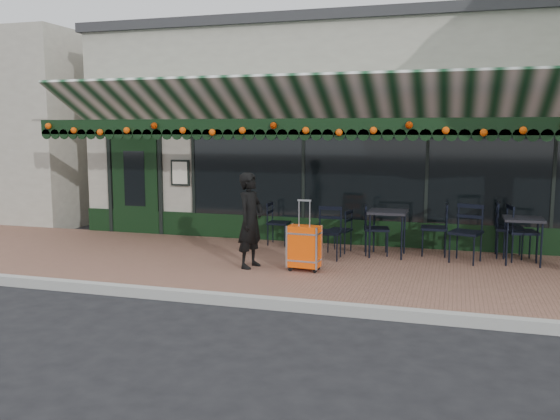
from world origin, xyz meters
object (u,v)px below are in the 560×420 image
(chair_b_front, at_px, (328,233))
(chair_solo, at_px, (279,223))
(cafe_table_a, at_px, (523,222))
(chair_a_right, at_px, (509,229))
(chair_a_front, at_px, (466,233))
(chair_b_right, at_px, (376,229))
(chair_a_extra, at_px, (522,233))
(suitcase, at_px, (304,247))
(cafe_table_b, at_px, (388,215))
(chair_a_left, at_px, (434,229))
(chair_b_left, at_px, (340,231))
(woman, at_px, (251,220))

(chair_b_front, distance_m, chair_solo, 1.59)
(cafe_table_a, distance_m, chair_a_right, 0.55)
(chair_a_front, relative_size, chair_b_right, 1.09)
(chair_a_extra, relative_size, chair_b_right, 1.07)
(chair_a_right, relative_size, chair_a_front, 0.99)
(suitcase, distance_m, chair_b_right, 1.86)
(chair_a_front, bearing_deg, cafe_table_b, -168.22)
(suitcase, relative_size, chair_a_left, 1.18)
(chair_b_left, relative_size, chair_b_front, 0.86)
(cafe_table_a, height_order, chair_a_extra, chair_a_extra)
(chair_a_left, distance_m, chair_a_extra, 1.47)
(chair_b_left, distance_m, chair_b_front, 0.67)
(chair_a_front, distance_m, chair_b_front, 2.35)
(chair_a_front, bearing_deg, chair_a_left, 157.24)
(suitcase, height_order, chair_solo, suitcase)
(chair_b_left, relative_size, chair_b_right, 0.87)
(suitcase, relative_size, chair_a_extra, 1.16)
(chair_a_front, bearing_deg, chair_a_extra, 40.98)
(chair_b_right, xyz_separation_m, chair_b_front, (-0.76, -0.62, 0.00))
(woman, bearing_deg, chair_a_left, -44.27)
(chair_b_left, bearing_deg, chair_b_front, 3.74)
(chair_b_front, bearing_deg, chair_a_front, 8.74)
(chair_b_left, bearing_deg, chair_a_extra, 103.42)
(chair_b_front, xyz_separation_m, chair_solo, (-1.21, 1.03, -0.04))
(woman, relative_size, cafe_table_a, 2.00)
(cafe_table_a, relative_size, chair_b_right, 0.85)
(chair_a_right, relative_size, chair_b_right, 1.08)
(chair_a_right, bearing_deg, chair_solo, 90.75)
(chair_a_extra, xyz_separation_m, chair_b_right, (-2.48, -0.20, -0.03))
(chair_a_left, bearing_deg, cafe_table_b, -70.44)
(chair_solo, bearing_deg, chair_b_right, -102.17)
(chair_a_front, bearing_deg, chair_a_right, 58.38)
(suitcase, height_order, chair_a_right, suitcase)
(chair_b_right, xyz_separation_m, chair_solo, (-1.97, 0.41, -0.04))
(chair_a_right, xyz_separation_m, chair_solo, (-4.27, -0.03, -0.08))
(chair_a_front, distance_m, chair_solo, 3.57)
(chair_b_left, bearing_deg, cafe_table_b, 93.76)
(chair_b_right, height_order, chair_b_front, chair_b_front)
(cafe_table_a, bearing_deg, chair_solo, 174.31)
(suitcase, distance_m, chair_a_right, 3.83)
(chair_a_right, bearing_deg, cafe_table_a, -159.78)
(chair_a_left, bearing_deg, cafe_table_a, 76.45)
(chair_a_extra, bearing_deg, cafe_table_a, 167.40)
(woman, distance_m, chair_b_front, 1.51)
(woman, height_order, cafe_table_b, woman)
(cafe_table_a, xyz_separation_m, chair_a_right, (-0.17, 0.48, -0.21))
(chair_b_left, height_order, chair_b_right, chair_b_right)
(woman, distance_m, chair_solo, 2.05)
(chair_a_right, relative_size, chair_solo, 1.18)
(cafe_table_a, height_order, chair_b_front, chair_b_front)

